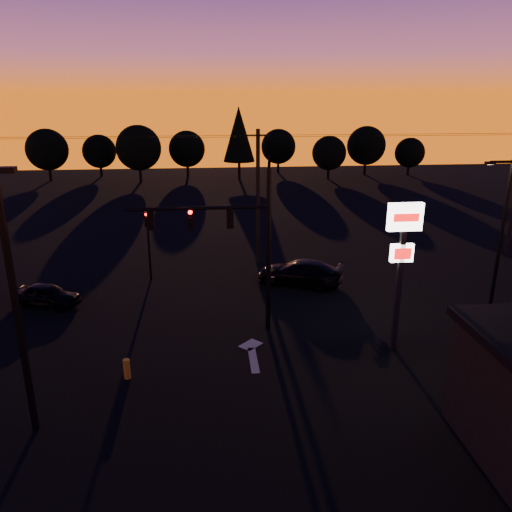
{
  "coord_description": "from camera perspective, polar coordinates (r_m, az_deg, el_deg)",
  "views": [
    {
      "loc": [
        -1.26,
        -18.31,
        11.23
      ],
      "look_at": [
        1.0,
        5.0,
        3.5
      ],
      "focal_mm": 35.0,
      "sensor_mm": 36.0,
      "label": 1
    }
  ],
  "objects": [
    {
      "name": "tree_7",
      "position": [
        73.15,
        12.49,
        12.22
      ],
      "size": [
        5.36,
        5.36,
        6.74
      ],
      "color": "black",
      "rests_on": "ground"
    },
    {
      "name": "tree_1",
      "position": [
        73.23,
        -17.47,
        11.33
      ],
      "size": [
        4.54,
        4.54,
        5.71
      ],
      "color": "black",
      "rests_on": "ground"
    },
    {
      "name": "lane_arrow",
      "position": [
        22.98,
        -0.45,
        -10.97
      ],
      "size": [
        1.2,
        3.1,
        0.01
      ],
      "color": "beige",
      "rests_on": "ground"
    },
    {
      "name": "secondary_signal",
      "position": [
        31.17,
        -12.23,
        2.27
      ],
      "size": [
        0.3,
        0.31,
        4.35
      ],
      "color": "black",
      "rests_on": "ground"
    },
    {
      "name": "parking_lot_light",
      "position": [
        17.57,
        -25.99,
        -3.5
      ],
      "size": [
        1.25,
        0.3,
        9.14
      ],
      "color": "black",
      "rests_on": "ground"
    },
    {
      "name": "car_right",
      "position": [
        30.48,
        5.0,
        -1.9
      ],
      "size": [
        5.63,
        4.11,
        1.51
      ],
      "primitive_type": "imported",
      "rotation": [
        0.0,
        0.0,
        -2.0
      ],
      "color": "black",
      "rests_on": "ground"
    },
    {
      "name": "traffic_signal_mast",
      "position": [
        23.2,
        -2.46,
        2.51
      ],
      "size": [
        6.79,
        0.52,
        8.58
      ],
      "color": "black",
      "rests_on": "ground"
    },
    {
      "name": "tree_4",
      "position": [
        67.65,
        -1.97,
        13.76
      ],
      "size": [
        4.18,
        4.18,
        9.5
      ],
      "color": "black",
      "rests_on": "ground"
    },
    {
      "name": "bollard",
      "position": [
        21.61,
        -14.54,
        -12.37
      ],
      "size": [
        0.28,
        0.28,
        0.85
      ],
      "primitive_type": "cylinder",
      "color": "orange",
      "rests_on": "ground"
    },
    {
      "name": "tree_3",
      "position": [
        70.76,
        -7.91,
        12.02
      ],
      "size": [
        4.95,
        4.95,
        6.22
      ],
      "color": "black",
      "rests_on": "ground"
    },
    {
      "name": "streetlight",
      "position": [
        29.04,
        26.19,
        2.81
      ],
      "size": [
        1.55,
        0.35,
        8.0
      ],
      "color": "black",
      "rests_on": "ground"
    },
    {
      "name": "tree_6",
      "position": [
        68.72,
        8.35,
        11.56
      ],
      "size": [
        4.54,
        4.54,
        5.71
      ],
      "color": "black",
      "rests_on": "ground"
    },
    {
      "name": "utility_pole_1",
      "position": [
        33.14,
        0.22,
        6.71
      ],
      "size": [
        1.4,
        0.26,
        9.0
      ],
      "color": "black",
      "rests_on": "ground"
    },
    {
      "name": "tree_0",
      "position": [
        71.75,
        -22.77,
        11.15
      ],
      "size": [
        5.36,
        5.36,
        6.74
      ],
      "color": "black",
      "rests_on": "ground"
    },
    {
      "name": "tree_2",
      "position": [
        67.23,
        -13.28,
        11.94
      ],
      "size": [
        5.77,
        5.78,
        7.26
      ],
      "color": "black",
      "rests_on": "ground"
    },
    {
      "name": "pylon_sign",
      "position": [
        22.37,
        16.39,
        1.11
      ],
      "size": [
        1.5,
        0.28,
        6.8
      ],
      "color": "black",
      "rests_on": "ground"
    },
    {
      "name": "power_wires",
      "position": [
        32.58,
        0.23,
        13.58
      ],
      "size": [
        36.0,
        1.22,
        0.07
      ],
      "color": "black",
      "rests_on": "ground"
    },
    {
      "name": "ground",
      "position": [
        21.51,
        -1.4,
        -13.2
      ],
      "size": [
        120.0,
        120.0,
        0.0
      ],
      "primitive_type": "plane",
      "color": "black",
      "rests_on": "ground"
    },
    {
      "name": "tree_5",
      "position": [
        73.42,
        2.58,
        12.39
      ],
      "size": [
        4.95,
        4.95,
        6.22
      ],
      "color": "black",
      "rests_on": "ground"
    },
    {
      "name": "tree_8",
      "position": [
        74.37,
        17.16,
        11.21
      ],
      "size": [
        4.12,
        4.12,
        5.19
      ],
      "color": "black",
      "rests_on": "ground"
    },
    {
      "name": "car_left",
      "position": [
        29.75,
        -22.77,
        -4.13
      ],
      "size": [
        3.92,
        2.56,
        1.24
      ],
      "primitive_type": "imported",
      "rotation": [
        0.0,
        0.0,
        1.24
      ],
      "color": "black",
      "rests_on": "ground"
    }
  ]
}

